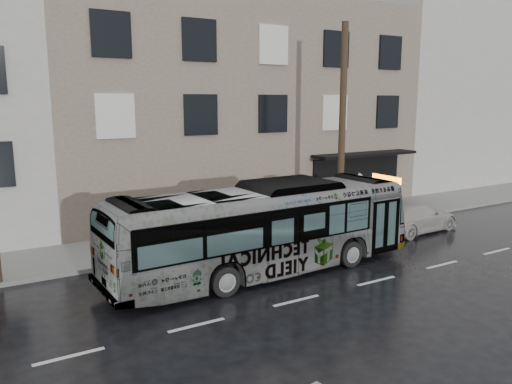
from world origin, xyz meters
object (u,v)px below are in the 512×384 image
(utility_pole_front, at_px, (342,127))
(bus, at_px, (264,229))
(white_sedan, at_px, (414,217))
(sign_post, at_px, (358,198))

(utility_pole_front, xyz_separation_m, bus, (-6.05, -3.23, -3.10))
(bus, bearing_deg, utility_pole_front, -63.78)
(bus, height_order, white_sedan, bus)
(utility_pole_front, distance_m, sign_post, 3.48)
(utility_pole_front, height_order, sign_post, utility_pole_front)
(sign_post, relative_size, bus, 0.22)
(sign_post, distance_m, bus, 7.84)
(utility_pole_front, height_order, white_sedan, utility_pole_front)
(utility_pole_front, bearing_deg, sign_post, 0.00)
(utility_pole_front, relative_size, white_sedan, 1.95)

